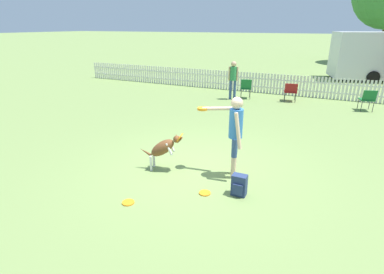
{
  "coord_description": "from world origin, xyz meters",
  "views": [
    {
      "loc": [
        2.37,
        -5.62,
        3.06
      ],
      "look_at": [
        -0.15,
        -0.25,
        0.83
      ],
      "focal_mm": 28.0,
      "sensor_mm": 36.0,
      "label": 1
    }
  ],
  "objects_px": {
    "backpack_on_grass": "(239,185)",
    "folding_chair_center": "(368,98)",
    "frisbee_near_handler": "(205,193)",
    "folding_chair_green_right": "(291,91)",
    "spectator_standing": "(233,77)",
    "equipment_trailer": "(382,55)",
    "frisbee_near_dog": "(128,202)",
    "leaping_dog": "(163,148)",
    "folding_chair_blue_left": "(246,87)",
    "handler_person": "(234,128)"
  },
  "relations": [
    {
      "from": "leaping_dog",
      "to": "backpack_on_grass",
      "type": "height_order",
      "value": "leaping_dog"
    },
    {
      "from": "handler_person",
      "to": "folding_chair_center",
      "type": "height_order",
      "value": "handler_person"
    },
    {
      "from": "leaping_dog",
      "to": "folding_chair_green_right",
      "type": "bearing_deg",
      "value": 153.93
    },
    {
      "from": "backpack_on_grass",
      "to": "folding_chair_blue_left",
      "type": "height_order",
      "value": "folding_chair_blue_left"
    },
    {
      "from": "frisbee_near_handler",
      "to": "spectator_standing",
      "type": "xyz_separation_m",
      "value": [
        -1.96,
        7.73,
        0.97
      ]
    },
    {
      "from": "backpack_on_grass",
      "to": "folding_chair_blue_left",
      "type": "bearing_deg",
      "value": 104.76
    },
    {
      "from": "frisbee_near_dog",
      "to": "folding_chair_green_right",
      "type": "xyz_separation_m",
      "value": [
        1.53,
        9.24,
        0.46
      ]
    },
    {
      "from": "leaping_dog",
      "to": "frisbee_near_dog",
      "type": "distance_m",
      "value": 1.55
    },
    {
      "from": "backpack_on_grass",
      "to": "folding_chair_blue_left",
      "type": "distance_m",
      "value": 8.11
    },
    {
      "from": "frisbee_near_dog",
      "to": "folding_chair_center",
      "type": "relative_size",
      "value": 0.27
    },
    {
      "from": "equipment_trailer",
      "to": "folding_chair_green_right",
      "type": "bearing_deg",
      "value": -130.94
    },
    {
      "from": "leaping_dog",
      "to": "folding_chair_blue_left",
      "type": "xyz_separation_m",
      "value": [
        -0.23,
        7.5,
        -0.01
      ]
    },
    {
      "from": "leaping_dog",
      "to": "equipment_trailer",
      "type": "height_order",
      "value": "equipment_trailer"
    },
    {
      "from": "frisbee_near_handler",
      "to": "folding_chair_green_right",
      "type": "bearing_deg",
      "value": 87.35
    },
    {
      "from": "folding_chair_center",
      "to": "equipment_trailer",
      "type": "distance_m",
      "value": 8.02
    },
    {
      "from": "handler_person",
      "to": "frisbee_near_handler",
      "type": "distance_m",
      "value": 1.45
    },
    {
      "from": "frisbee_near_dog",
      "to": "equipment_trailer",
      "type": "relative_size",
      "value": 0.04
    },
    {
      "from": "frisbee_near_handler",
      "to": "backpack_on_grass",
      "type": "relative_size",
      "value": 0.53
    },
    {
      "from": "folding_chair_blue_left",
      "to": "folding_chair_center",
      "type": "relative_size",
      "value": 1.06
    },
    {
      "from": "backpack_on_grass",
      "to": "spectator_standing",
      "type": "distance_m",
      "value": 7.95
    },
    {
      "from": "handler_person",
      "to": "folding_chair_blue_left",
      "type": "relative_size",
      "value": 2.0
    },
    {
      "from": "frisbee_near_handler",
      "to": "folding_chair_green_right",
      "type": "xyz_separation_m",
      "value": [
        0.39,
        8.34,
        0.46
      ]
    },
    {
      "from": "frisbee_near_handler",
      "to": "backpack_on_grass",
      "type": "xyz_separation_m",
      "value": [
        0.6,
        0.23,
        0.19
      ]
    },
    {
      "from": "handler_person",
      "to": "leaping_dog",
      "type": "distance_m",
      "value": 1.61
    },
    {
      "from": "frisbee_near_dog",
      "to": "spectator_standing",
      "type": "bearing_deg",
      "value": 95.4
    },
    {
      "from": "folding_chair_green_right",
      "to": "leaping_dog",
      "type": "bearing_deg",
      "value": 68.2
    },
    {
      "from": "folding_chair_blue_left",
      "to": "folding_chair_green_right",
      "type": "xyz_separation_m",
      "value": [
        1.85,
        0.28,
        -0.05
      ]
    },
    {
      "from": "folding_chair_green_right",
      "to": "equipment_trailer",
      "type": "xyz_separation_m",
      "value": [
        3.86,
        7.57,
        0.94
      ]
    },
    {
      "from": "handler_person",
      "to": "folding_chair_green_right",
      "type": "distance_m",
      "value": 7.43
    },
    {
      "from": "frisbee_near_handler",
      "to": "backpack_on_grass",
      "type": "bearing_deg",
      "value": 21.12
    },
    {
      "from": "folding_chair_blue_left",
      "to": "equipment_trailer",
      "type": "distance_m",
      "value": 9.75
    },
    {
      "from": "folding_chair_center",
      "to": "folding_chair_green_right",
      "type": "xyz_separation_m",
      "value": [
        -2.82,
        0.33,
        -0.02
      ]
    },
    {
      "from": "spectator_standing",
      "to": "frisbee_near_dog",
      "type": "bearing_deg",
      "value": 83.29
    },
    {
      "from": "handler_person",
      "to": "frisbee_near_handler",
      "type": "height_order",
      "value": "handler_person"
    },
    {
      "from": "folding_chair_center",
      "to": "leaping_dog",
      "type": "bearing_deg",
      "value": 44.76
    },
    {
      "from": "backpack_on_grass",
      "to": "folding_chair_green_right",
      "type": "relative_size",
      "value": 0.53
    },
    {
      "from": "handler_person",
      "to": "frisbee_near_dog",
      "type": "distance_m",
      "value": 2.54
    },
    {
      "from": "equipment_trailer",
      "to": "backpack_on_grass",
      "type": "bearing_deg",
      "value": -117.0
    },
    {
      "from": "backpack_on_grass",
      "to": "spectator_standing",
      "type": "relative_size",
      "value": 0.26
    },
    {
      "from": "folding_chair_blue_left",
      "to": "handler_person",
      "type": "bearing_deg",
      "value": 86.58
    },
    {
      "from": "folding_chair_center",
      "to": "spectator_standing",
      "type": "xyz_separation_m",
      "value": [
        -5.16,
        -0.29,
        0.5
      ]
    },
    {
      "from": "frisbee_near_handler",
      "to": "folding_chair_blue_left",
      "type": "xyz_separation_m",
      "value": [
        -1.46,
        8.07,
        0.51
      ]
    },
    {
      "from": "leaping_dog",
      "to": "frisbee_near_handler",
      "type": "distance_m",
      "value": 1.45
    },
    {
      "from": "frisbee_near_handler",
      "to": "folding_chair_center",
      "type": "height_order",
      "value": "folding_chair_center"
    },
    {
      "from": "frisbee_near_handler",
      "to": "folding_chair_blue_left",
      "type": "bearing_deg",
      "value": 100.26
    },
    {
      "from": "frisbee_near_dog",
      "to": "backpack_on_grass",
      "type": "xyz_separation_m",
      "value": [
        1.74,
        1.13,
        0.19
      ]
    },
    {
      "from": "leaping_dog",
      "to": "backpack_on_grass",
      "type": "relative_size",
      "value": 2.43
    },
    {
      "from": "backpack_on_grass",
      "to": "folding_chair_center",
      "type": "distance_m",
      "value": 8.21
    },
    {
      "from": "frisbee_near_handler",
      "to": "spectator_standing",
      "type": "height_order",
      "value": "spectator_standing"
    },
    {
      "from": "backpack_on_grass",
      "to": "frisbee_near_handler",
      "type": "bearing_deg",
      "value": -158.88
    }
  ]
}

